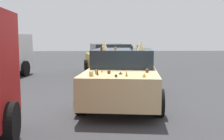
% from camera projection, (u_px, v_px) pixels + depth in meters
% --- Properties ---
extents(ground_plane, '(60.00, 60.00, 0.00)m').
position_uv_depth(ground_plane, '(123.00, 101.00, 7.93)').
color(ground_plane, '#38383A').
extents(art_car_decorated, '(4.80, 2.47, 1.74)m').
position_uv_depth(art_car_decorated, '(123.00, 75.00, 7.90)').
color(art_car_decorated, '#D8BC7F').
rests_on(art_car_decorated, ground).
extents(parked_sedan_far_left, '(4.55, 2.53, 1.51)m').
position_uv_depth(parked_sedan_far_left, '(108.00, 60.00, 13.46)').
color(parked_sedan_far_left, gold).
rests_on(parked_sedan_far_left, ground).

